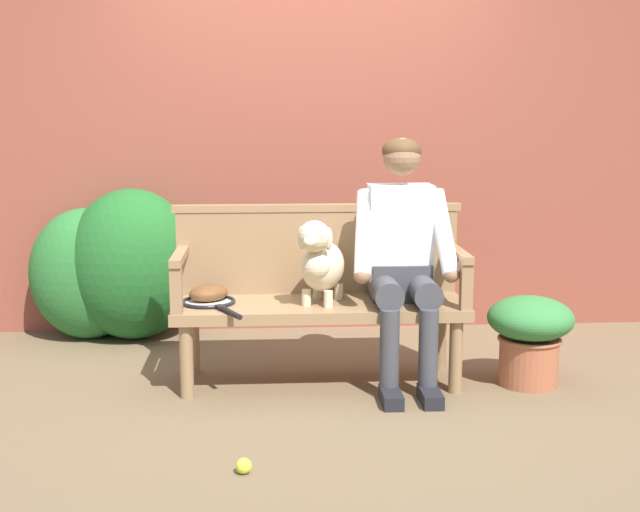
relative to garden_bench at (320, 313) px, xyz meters
name	(u,v)px	position (x,y,z in m)	size (l,w,h in m)	color
ground_plane	(320,382)	(0.00, 0.00, -0.39)	(40.00, 40.00, 0.00)	brown
brick_garden_fence	(308,121)	(0.00, 1.33, 1.00)	(8.00, 0.30, 2.78)	brown
hedge_bush_mid_left	(87,274)	(-1.43, 1.00, 0.03)	(0.73, 0.53, 0.85)	#286B2D
hedge_bush_far_left	(133,264)	(-1.14, 0.98, 0.10)	(0.83, 0.72, 0.97)	#1E5B23
garden_bench	(320,313)	(0.00, 0.00, 0.00)	(1.56, 0.52, 0.45)	#93704C
bench_backrest	(317,248)	(0.00, 0.23, 0.31)	(1.60, 0.06, 0.50)	#93704C
bench_armrest_left_end	(178,270)	(-0.74, -0.09, 0.26)	(0.06, 0.52, 0.28)	#93704C
bench_armrest_right_end	(461,266)	(0.74, -0.09, 0.26)	(0.06, 0.52, 0.28)	#93704C
person_seated	(402,252)	(0.44, -0.02, 0.33)	(0.56, 0.66, 1.32)	black
dog_on_bench	(321,261)	(0.00, -0.05, 0.29)	(0.32, 0.46, 0.46)	beige
tennis_racket	(210,303)	(-0.58, -0.02, 0.07)	(0.39, 0.57, 0.03)	black
baseball_glove	(209,293)	(-0.60, 0.05, 0.11)	(0.22, 0.17, 0.09)	brown
tennis_ball	(244,466)	(-0.38, -1.14, -0.36)	(0.07, 0.07, 0.07)	#CCDB33
potted_plant	(530,333)	(1.12, -0.10, -0.11)	(0.46, 0.46, 0.48)	#A85B3D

